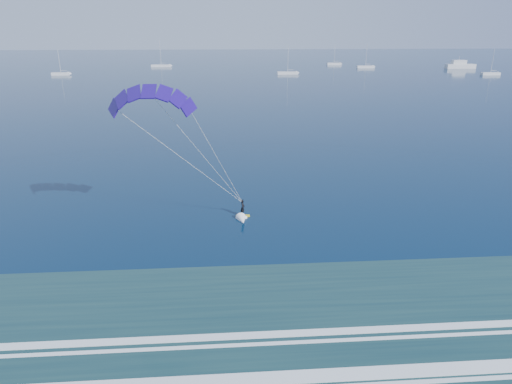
{
  "coord_description": "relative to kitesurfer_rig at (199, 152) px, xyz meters",
  "views": [
    {
      "loc": [
        -4.39,
        -15.55,
        19.12
      ],
      "look_at": [
        -1.41,
        24.97,
        4.53
      ],
      "focal_mm": 32.0,
      "sensor_mm": 36.0,
      "label": 1
    }
  ],
  "objects": [
    {
      "name": "sailboat_1",
      "position": [
        -29.45,
        209.86,
        -7.43
      ],
      "size": [
        10.37,
        2.4,
        13.76
      ],
      "color": "silver",
      "rests_on": "ground"
    },
    {
      "name": "sailboat_2",
      "position": [
        31.47,
        163.7,
        -7.44
      ],
      "size": [
        9.17,
        2.4,
        12.66
      ],
      "color": "silver",
      "rests_on": "ground"
    },
    {
      "name": "sailboat_4",
      "position": [
        76.21,
        195.04,
        -7.44
      ],
      "size": [
        8.9,
        2.4,
        12.12
      ],
      "color": "silver",
      "rests_on": "ground"
    },
    {
      "name": "sailboat_5",
      "position": [
        119.19,
        153.92,
        -7.45
      ],
      "size": [
        8.01,
        2.4,
        10.95
      ],
      "color": "silver",
      "rests_on": "ground"
    },
    {
      "name": "kitesurfer_rig",
      "position": [
        0.0,
        0.0,
        0.0
      ],
      "size": [
        14.06,
        8.42,
        15.76
      ],
      "color": "yellow",
      "rests_on": "ground"
    },
    {
      "name": "sailboat_3",
      "position": [
        65.03,
        217.09,
        -7.45
      ],
      "size": [
        7.82,
        2.4,
        10.76
      ],
      "color": "silver",
      "rests_on": "ground"
    },
    {
      "name": "sailboat_0",
      "position": [
        -67.28,
        166.88,
        -7.45
      ],
      "size": [
        7.68,
        2.4,
        10.69
      ],
      "color": "silver",
      "rests_on": "ground"
    },
    {
      "name": "motor_yacht",
      "position": [
        123.21,
        189.06,
        -6.52
      ],
      "size": [
        14.81,
        3.95,
        6.15
      ],
      "color": "silver",
      "rests_on": "ground"
    }
  ]
}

